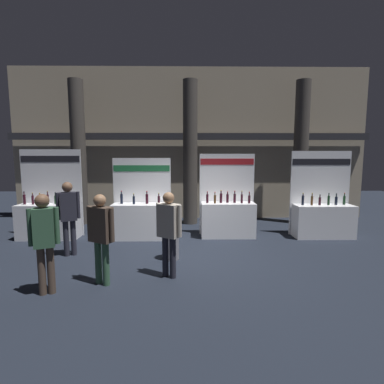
{
  "coord_description": "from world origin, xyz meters",
  "views": [
    {
      "loc": [
        -0.09,
        -6.69,
        2.36
      ],
      "look_at": [
        0.02,
        0.86,
        1.44
      ],
      "focal_mm": 27.58,
      "sensor_mm": 36.0,
      "label": 1
    }
  ],
  "objects_px": {
    "exhibitor_booth_0": "(49,217)",
    "trash_bin": "(171,245)",
    "visitor_2": "(44,235)",
    "visitor_3": "(101,231)",
    "exhibitor_booth_1": "(141,218)",
    "visitor_5": "(169,227)",
    "exhibitor_booth_2": "(228,216)",
    "visitor_1": "(68,212)",
    "exhibitor_booth_3": "(323,217)"
  },
  "relations": [
    {
      "from": "exhibitor_booth_0",
      "to": "trash_bin",
      "type": "distance_m",
      "value": 4.04
    },
    {
      "from": "visitor_2",
      "to": "visitor_3",
      "type": "xyz_separation_m",
      "value": [
        0.84,
        0.38,
        -0.03
      ]
    },
    {
      "from": "exhibitor_booth_1",
      "to": "visitor_5",
      "type": "relative_size",
      "value": 1.37
    },
    {
      "from": "exhibitor_booth_1",
      "to": "visitor_2",
      "type": "height_order",
      "value": "exhibitor_booth_1"
    },
    {
      "from": "exhibitor_booth_2",
      "to": "visitor_1",
      "type": "relative_size",
      "value": 1.38
    },
    {
      "from": "exhibitor_booth_2",
      "to": "visitor_5",
      "type": "distance_m",
      "value": 3.34
    },
    {
      "from": "exhibitor_booth_1",
      "to": "visitor_5",
      "type": "bearing_deg",
      "value": -70.68
    },
    {
      "from": "exhibitor_booth_2",
      "to": "visitor_1",
      "type": "xyz_separation_m",
      "value": [
        -3.98,
        -1.64,
        0.44
      ]
    },
    {
      "from": "exhibitor_booth_1",
      "to": "visitor_3",
      "type": "distance_m",
      "value": 3.13
    },
    {
      "from": "exhibitor_booth_3",
      "to": "trash_bin",
      "type": "relative_size",
      "value": 3.74
    },
    {
      "from": "visitor_3",
      "to": "visitor_5",
      "type": "relative_size",
      "value": 1.0
    },
    {
      "from": "exhibitor_booth_2",
      "to": "trash_bin",
      "type": "xyz_separation_m",
      "value": [
        -1.57,
        -1.92,
        -0.28
      ]
    },
    {
      "from": "exhibitor_booth_3",
      "to": "visitor_2",
      "type": "bearing_deg",
      "value": -151.02
    },
    {
      "from": "exhibitor_booth_1",
      "to": "visitor_5",
      "type": "height_order",
      "value": "exhibitor_booth_1"
    },
    {
      "from": "visitor_3",
      "to": "exhibitor_booth_0",
      "type": "bearing_deg",
      "value": 156.24
    },
    {
      "from": "exhibitor_booth_0",
      "to": "visitor_3",
      "type": "xyz_separation_m",
      "value": [
        2.41,
        -3.14,
        0.39
      ]
    },
    {
      "from": "visitor_5",
      "to": "visitor_2",
      "type": "bearing_deg",
      "value": -128.97
    },
    {
      "from": "trash_bin",
      "to": "visitor_3",
      "type": "xyz_separation_m",
      "value": [
        -1.18,
        -1.33,
        0.67
      ]
    },
    {
      "from": "visitor_2",
      "to": "exhibitor_booth_2",
      "type": "bearing_deg",
      "value": 24.53
    },
    {
      "from": "visitor_1",
      "to": "visitor_2",
      "type": "height_order",
      "value": "visitor_1"
    },
    {
      "from": "exhibitor_booth_0",
      "to": "trash_bin",
      "type": "bearing_deg",
      "value": -26.7
    },
    {
      "from": "visitor_1",
      "to": "visitor_5",
      "type": "bearing_deg",
      "value": 126.36
    },
    {
      "from": "exhibitor_booth_1",
      "to": "visitor_5",
      "type": "distance_m",
      "value": 2.97
    },
    {
      "from": "exhibitor_booth_0",
      "to": "trash_bin",
      "type": "height_order",
      "value": "exhibitor_booth_0"
    },
    {
      "from": "exhibitor_booth_2",
      "to": "visitor_3",
      "type": "relative_size",
      "value": 1.44
    },
    {
      "from": "exhibitor_booth_2",
      "to": "visitor_1",
      "type": "bearing_deg",
      "value": -157.61
    },
    {
      "from": "exhibitor_booth_3",
      "to": "visitor_5",
      "type": "bearing_deg",
      "value": -146.65
    },
    {
      "from": "exhibitor_booth_0",
      "to": "trash_bin",
      "type": "xyz_separation_m",
      "value": [
        3.6,
        -1.81,
        -0.29
      ]
    },
    {
      "from": "exhibitor_booth_3",
      "to": "visitor_1",
      "type": "height_order",
      "value": "exhibitor_booth_3"
    },
    {
      "from": "trash_bin",
      "to": "visitor_5",
      "type": "distance_m",
      "value": 1.22
    },
    {
      "from": "exhibitor_booth_1",
      "to": "exhibitor_booth_3",
      "type": "relative_size",
      "value": 0.92
    },
    {
      "from": "exhibitor_booth_0",
      "to": "exhibitor_booth_3",
      "type": "bearing_deg",
      "value": 0.11
    },
    {
      "from": "visitor_1",
      "to": "exhibitor_booth_3",
      "type": "bearing_deg",
      "value": 167.24
    },
    {
      "from": "exhibitor_booth_1",
      "to": "visitor_1",
      "type": "height_order",
      "value": "exhibitor_booth_1"
    },
    {
      "from": "exhibitor_booth_2",
      "to": "visitor_2",
      "type": "distance_m",
      "value": 5.12
    },
    {
      "from": "exhibitor_booth_3",
      "to": "visitor_2",
      "type": "relative_size",
      "value": 1.44
    },
    {
      "from": "trash_bin",
      "to": "visitor_2",
      "type": "relative_size",
      "value": 0.39
    },
    {
      "from": "exhibitor_booth_3",
      "to": "visitor_2",
      "type": "height_order",
      "value": "exhibitor_booth_3"
    },
    {
      "from": "visitor_2",
      "to": "exhibitor_booth_3",
      "type": "bearing_deg",
      "value": 8.27
    },
    {
      "from": "exhibitor_booth_3",
      "to": "exhibitor_booth_0",
      "type": "bearing_deg",
      "value": -179.89
    },
    {
      "from": "exhibitor_booth_0",
      "to": "visitor_2",
      "type": "relative_size",
      "value": 1.47
    },
    {
      "from": "exhibitor_booth_1",
      "to": "exhibitor_booth_2",
      "type": "distance_m",
      "value": 2.52
    },
    {
      "from": "exhibitor_booth_0",
      "to": "visitor_1",
      "type": "bearing_deg",
      "value": -52.19
    },
    {
      "from": "exhibitor_booth_1",
      "to": "visitor_3",
      "type": "bearing_deg",
      "value": -94.41
    },
    {
      "from": "visitor_2",
      "to": "exhibitor_booth_0",
      "type": "bearing_deg",
      "value": 93.36
    },
    {
      "from": "trash_bin",
      "to": "visitor_3",
      "type": "relative_size",
      "value": 0.4
    },
    {
      "from": "exhibitor_booth_1",
      "to": "exhibitor_booth_3",
      "type": "height_order",
      "value": "exhibitor_booth_3"
    },
    {
      "from": "exhibitor_booth_2",
      "to": "visitor_5",
      "type": "xyz_separation_m",
      "value": [
        -1.54,
        -2.94,
        0.4
      ]
    },
    {
      "from": "exhibitor_booth_3",
      "to": "trash_bin",
      "type": "xyz_separation_m",
      "value": [
        -4.34,
        -1.82,
        -0.27
      ]
    },
    {
      "from": "exhibitor_booth_1",
      "to": "visitor_3",
      "type": "xyz_separation_m",
      "value": [
        -0.24,
        -3.09,
        0.41
      ]
    }
  ]
}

